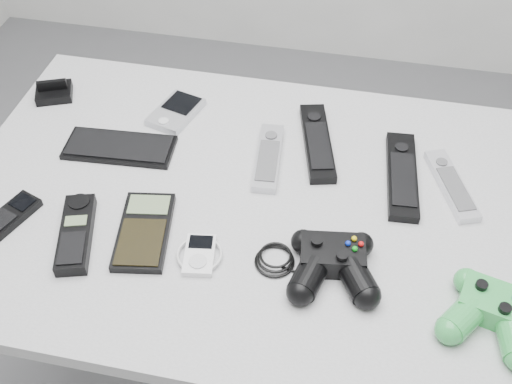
% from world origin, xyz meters
% --- Properties ---
extents(desk, '(1.20, 0.77, 0.81)m').
position_xyz_m(desk, '(-0.04, -0.02, 0.74)').
color(desk, '#99999B').
rests_on(desk, floor).
extents(pda_keyboard, '(0.23, 0.11, 0.01)m').
position_xyz_m(pda_keyboard, '(-0.36, 0.06, 0.81)').
color(pda_keyboard, black).
rests_on(pda_keyboard, desk).
extents(dock_bracket, '(0.10, 0.09, 0.04)m').
position_xyz_m(dock_bracket, '(-0.57, 0.20, 0.83)').
color(dock_bracket, black).
rests_on(dock_bracket, desk).
extents(pda, '(0.11, 0.14, 0.02)m').
position_xyz_m(pda, '(-0.28, 0.19, 0.82)').
color(pda, '#B6B7BE').
rests_on(pda, desk).
extents(remote_silver_a, '(0.06, 0.19, 0.02)m').
position_xyz_m(remote_silver_a, '(-0.05, 0.09, 0.82)').
color(remote_silver_a, '#B6B7BE').
rests_on(remote_silver_a, desk).
extents(remote_black_a, '(0.11, 0.24, 0.02)m').
position_xyz_m(remote_black_a, '(0.04, 0.16, 0.82)').
color(remote_black_a, black).
rests_on(remote_black_a, desk).
extents(remote_black_b, '(0.07, 0.24, 0.02)m').
position_xyz_m(remote_black_b, '(0.22, 0.09, 0.82)').
color(remote_black_b, black).
rests_on(remote_black_b, desk).
extents(remote_silver_b, '(0.11, 0.19, 0.02)m').
position_xyz_m(remote_silver_b, '(0.32, 0.09, 0.82)').
color(remote_silver_b, silver).
rests_on(remote_silver_b, desk).
extents(mobile_phone, '(0.09, 0.12, 0.02)m').
position_xyz_m(mobile_phone, '(-0.49, -0.16, 0.82)').
color(mobile_phone, black).
rests_on(mobile_phone, desk).
extents(cordless_handset, '(0.10, 0.18, 0.03)m').
position_xyz_m(cordless_handset, '(-0.35, -0.18, 0.82)').
color(cordless_handset, black).
rests_on(cordless_handset, desk).
extents(calculator, '(0.12, 0.19, 0.02)m').
position_xyz_m(calculator, '(-0.23, -0.15, 0.81)').
color(calculator, black).
rests_on(calculator, desk).
extents(mp3_player, '(0.09, 0.10, 0.02)m').
position_xyz_m(mp3_player, '(-0.12, -0.18, 0.81)').
color(mp3_player, white).
rests_on(mp3_player, desk).
extents(controller_black, '(0.29, 0.20, 0.05)m').
position_xyz_m(controller_black, '(0.11, -0.16, 0.83)').
color(controller_black, black).
rests_on(controller_black, desk).
extents(controller_green, '(0.19, 0.20, 0.05)m').
position_xyz_m(controller_green, '(0.37, -0.21, 0.83)').
color(controller_green, '#24862F').
rests_on(controller_green, desk).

